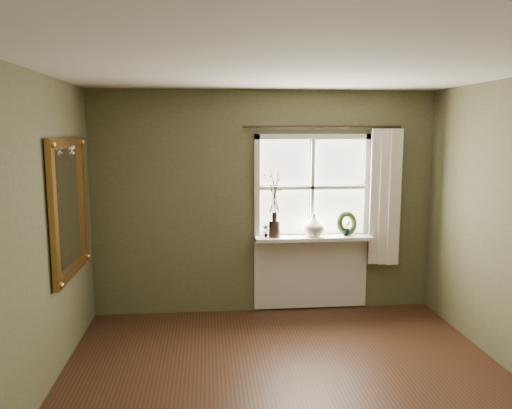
{
  "coord_description": "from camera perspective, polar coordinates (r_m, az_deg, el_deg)",
  "views": [
    {
      "loc": [
        -0.67,
        -3.48,
        2.14
      ],
      "look_at": [
        -0.18,
        1.55,
        1.39
      ],
      "focal_mm": 35.0,
      "sensor_mm": 36.0,
      "label": 1
    }
  ],
  "objects": [
    {
      "name": "window_sill",
      "position": [
        5.86,
        6.56,
        -3.81
      ],
      "size": [
        1.36,
        0.26,
        0.04
      ],
      "primitive_type": "cube",
      "color": "silver",
      "rests_on": "wall_back"
    },
    {
      "name": "wall_left",
      "position": [
        3.83,
        -26.64,
        -5.11
      ],
      "size": [
        0.1,
        4.5,
        2.6
      ],
      "primitive_type": "cube",
      "color": "brown",
      "rests_on": "ground"
    },
    {
      "name": "wreath",
      "position": [
        5.97,
        10.33,
        -2.4
      ],
      "size": [
        0.31,
        0.24,
        0.3
      ],
      "primitive_type": "torus",
      "rotation": [
        1.36,
        0.0,
        0.43
      ],
      "color": "#2B3D1B",
      "rests_on": "window_sill"
    },
    {
      "name": "cream_vase",
      "position": [
        5.83,
        6.63,
        -2.35
      ],
      "size": [
        0.32,
        0.32,
        0.26
      ],
      "primitive_type": "imported",
      "rotation": [
        0.0,
        0.0,
        0.34
      ],
      "color": "beige",
      "rests_on": "window_sill"
    },
    {
      "name": "wall_back",
      "position": [
        5.88,
        1.01,
        0.24
      ],
      "size": [
        4.0,
        0.1,
        2.6
      ],
      "primitive_type": "cube",
      "color": "brown",
      "rests_on": "ground"
    },
    {
      "name": "window_frame",
      "position": [
        5.87,
        6.44,
        1.96
      ],
      "size": [
        1.36,
        0.06,
        1.24
      ],
      "color": "silver",
      "rests_on": "wall_back"
    },
    {
      "name": "curtain",
      "position": [
        6.02,
        14.45,
        0.8
      ],
      "size": [
        0.36,
        0.12,
        1.59
      ],
      "primitive_type": "cube",
      "color": "beige",
      "rests_on": "wall_back"
    },
    {
      "name": "ceiling",
      "position": [
        3.57,
        5.48,
        15.83
      ],
      "size": [
        4.5,
        4.5,
        0.0
      ],
      "primitive_type": "plane",
      "color": "silver",
      "rests_on": "ground"
    },
    {
      "name": "window_apron",
      "position": [
        6.07,
        6.27,
        -7.65
      ],
      "size": [
        1.36,
        0.04,
        0.88
      ],
      "primitive_type": "cube",
      "color": "silver",
      "rests_on": "ground"
    },
    {
      "name": "gilt_mirror",
      "position": [
        4.98,
        -20.6,
        -0.28
      ],
      "size": [
        0.1,
        1.09,
        1.3
      ],
      "color": "white",
      "rests_on": "wall_left"
    },
    {
      "name": "curtain_rod",
      "position": [
        5.8,
        7.65,
        8.79
      ],
      "size": [
        1.84,
        0.03,
        0.03
      ],
      "primitive_type": "cylinder",
      "rotation": [
        0.0,
        1.57,
        0.0
      ],
      "color": "black",
      "rests_on": "wall_back"
    },
    {
      "name": "potted_plant_right",
      "position": [
        5.93,
        10.35,
        -2.63
      ],
      "size": [
        0.13,
        0.12,
        0.18
      ],
      "primitive_type": "imported",
      "rotation": [
        0.0,
        0.0,
        0.42
      ],
      "color": "#2B3D1B",
      "rests_on": "window_sill"
    },
    {
      "name": "dark_jug",
      "position": [
        5.76,
        2.12,
        -2.78
      ],
      "size": [
        0.16,
        0.16,
        0.2
      ],
      "primitive_type": "cylinder",
      "rotation": [
        0.0,
        0.0,
        -0.22
      ],
      "color": "black",
      "rests_on": "window_sill"
    },
    {
      "name": "potted_plant_left",
      "position": [
        5.75,
        1.11,
        -3.03
      ],
      "size": [
        0.09,
        0.07,
        0.15
      ],
      "primitive_type": "imported",
      "rotation": [
        0.0,
        0.0,
        0.17
      ],
      "color": "#2B3D1B",
      "rests_on": "window_sill"
    }
  ]
}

